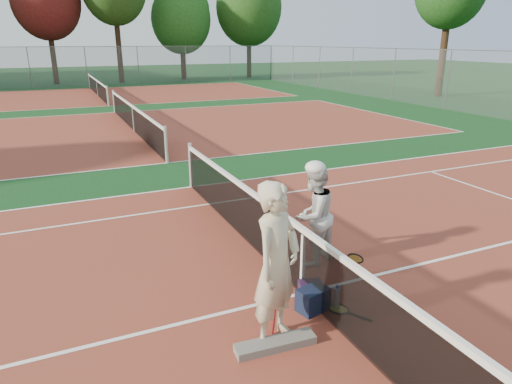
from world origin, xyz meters
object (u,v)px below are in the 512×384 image
player_b (313,215)px  sports_bag_navy (313,300)px  racket_red (276,308)px  player_a (277,265)px  racket_spare (339,309)px  net_main (303,262)px  sports_bag_purple (311,290)px  racket_black_held (355,267)px  water_bottle (336,298)px

player_b → sports_bag_navy: bearing=36.5°
racket_red → player_a: bearing=-164.3°
player_b → racket_spare: player_b is taller
net_main → player_b: 1.06m
sports_bag_purple → racket_black_held: bearing=9.5°
player_a → racket_red: (0.10, 0.19, -0.71)m
racket_red → racket_spare: racket_red is taller
sports_bag_navy → sports_bag_purple: size_ratio=1.26×
racket_black_held → water_bottle: (-0.64, -0.48, -0.10)m
player_a → player_b: 2.12m
racket_black_held → sports_bag_navy: 1.04m
racket_red → racket_black_held: bearing=-26.9°
sports_bag_navy → water_bottle: size_ratio=1.35×
racket_spare → sports_bag_navy: (-0.32, 0.15, 0.14)m
net_main → player_b: bearing=51.5°
player_a → racket_spare: size_ratio=3.32×
sports_bag_navy → racket_spare: bearing=-24.6°
player_b → player_a: bearing=24.1°
net_main → racket_black_held: size_ratio=22.07×
racket_red → sports_bag_purple: bearing=-17.1°
player_a → racket_black_held: player_a is taller
player_a → sports_bag_navy: 1.16m
player_a → sports_bag_purple: (0.84, 0.60, -0.87)m
racket_red → racket_spare: size_ratio=0.95×
player_b → sports_bag_purple: size_ratio=5.12×
net_main → racket_red: size_ratio=19.17×
net_main → racket_spare: (0.25, -0.56, -0.49)m
racket_red → sports_bag_navy: 0.65m
racket_black_held → sports_bag_navy: racket_black_held is taller
net_main → player_a: 1.20m
player_b → racket_black_held: player_b is taller
racket_red → sports_bag_navy: bearing=-32.3°
net_main → racket_red: 0.93m
player_a → water_bottle: size_ratio=6.64×
net_main → water_bottle: size_ratio=36.60×
sports_bag_navy → player_a: bearing=-154.6°
player_b → racket_red: (-1.33, -1.37, -0.53)m
racket_black_held → sports_bag_purple: racket_black_held is taller
racket_red → sports_bag_navy: racket_red is taller
net_main → player_b: player_b is taller
racket_spare → sports_bag_purple: bearing=-3.5°
net_main → sports_bag_navy: net_main is taller
racket_spare → water_bottle: water_bottle is taller
sports_bag_navy → net_main: bearing=80.3°
water_bottle → player_a: bearing=-165.9°
player_b → water_bottle: (-0.38, -1.29, -0.67)m
player_b → racket_spare: (-0.38, -1.36, -0.80)m
sports_bag_purple → sports_bag_navy: bearing=-114.9°
net_main → racket_red: net_main is taller
racket_red → racket_black_held: (1.58, 0.56, -0.04)m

